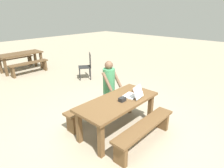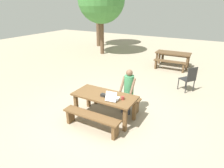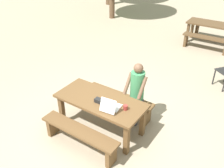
# 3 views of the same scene
# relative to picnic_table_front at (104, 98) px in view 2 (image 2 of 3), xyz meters

# --- Properties ---
(ground_plane) EXTENTS (30.00, 30.00, 0.00)m
(ground_plane) POSITION_rel_picnic_table_front_xyz_m (0.00, 0.00, -0.59)
(ground_plane) COLOR tan
(picnic_table_front) EXTENTS (1.74, 0.79, 0.70)m
(picnic_table_front) POSITION_rel_picnic_table_front_xyz_m (0.00, 0.00, 0.00)
(picnic_table_front) COLOR brown
(picnic_table_front) RESTS_ON ground
(bench_near) EXTENTS (1.57, 0.30, 0.43)m
(bench_near) POSITION_rel_picnic_table_front_xyz_m (0.00, -0.65, -0.27)
(bench_near) COLOR brown
(bench_near) RESTS_ON ground
(bench_far) EXTENTS (1.57, 0.30, 0.43)m
(bench_far) POSITION_rel_picnic_table_front_xyz_m (0.00, 0.65, -0.27)
(bench_far) COLOR brown
(bench_far) RESTS_ON ground
(laptop) EXTENTS (0.33, 0.38, 0.26)m
(laptop) POSITION_rel_picnic_table_front_xyz_m (0.33, -0.14, 0.17)
(laptop) COLOR white
(laptop) RESTS_ON picnic_table_front
(small_pouch) EXTENTS (0.14, 0.10, 0.08)m
(small_pouch) POSITION_rel_picnic_table_front_xyz_m (0.02, -0.09, 0.15)
(small_pouch) COLOR black
(small_pouch) RESTS_ON picnic_table_front
(coffee_mug) EXTENTS (0.08, 0.08, 0.09)m
(coffee_mug) POSITION_rel_picnic_table_front_xyz_m (0.55, 0.00, 0.15)
(coffee_mug) COLOR #99332D
(coffee_mug) RESTS_ON picnic_table_front
(person_seated) EXTENTS (0.39, 0.40, 1.31)m
(person_seated) POSITION_rel_picnic_table_front_xyz_m (0.43, 0.62, 0.15)
(person_seated) COLOR #333847
(person_seated) RESTS_ON ground
(plastic_chair) EXTENTS (0.61, 0.61, 0.94)m
(plastic_chair) POSITION_rel_picnic_table_front_xyz_m (1.74, 3.00, -0.10)
(plastic_chair) COLOR #262626
(plastic_chair) RESTS_ON ground
(picnic_table_mid) EXTENTS (1.69, 0.76, 0.74)m
(picnic_table_mid) POSITION_rel_picnic_table_front_xyz_m (0.54, 5.76, 0.02)
(picnic_table_mid) COLOR brown
(picnic_table_mid) RESTS_ON ground
(bench_mid_south) EXTENTS (1.51, 0.33, 0.46)m
(bench_mid_south) POSITION_rel_picnic_table_front_xyz_m (0.55, 5.11, -0.26)
(bench_mid_south) COLOR brown
(bench_mid_south) RESTS_ON ground
(bench_mid_north) EXTENTS (1.51, 0.33, 0.46)m
(bench_mid_north) POSITION_rel_picnic_table_front_xyz_m (0.52, 6.40, -0.26)
(bench_mid_north) COLOR brown
(bench_mid_north) RESTS_ON ground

